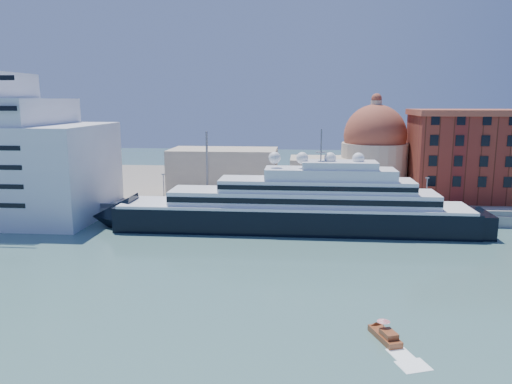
# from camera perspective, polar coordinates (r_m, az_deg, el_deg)

# --- Properties ---
(ground) EXTENTS (400.00, 400.00, 0.00)m
(ground) POSITION_cam_1_polar(r_m,az_deg,el_deg) (86.06, 3.64, -8.30)
(ground) COLOR #335857
(ground) RESTS_ON ground
(quay) EXTENTS (180.00, 10.00, 2.50)m
(quay) POSITION_cam_1_polar(r_m,az_deg,el_deg) (118.46, 4.13, -2.43)
(quay) COLOR gray
(quay) RESTS_ON ground
(land) EXTENTS (260.00, 72.00, 2.00)m
(land) POSITION_cam_1_polar(r_m,az_deg,el_deg) (158.73, 4.44, 0.79)
(land) COLOR slate
(land) RESTS_ON ground
(quay_fence) EXTENTS (180.00, 0.10, 1.20)m
(quay_fence) POSITION_cam_1_polar(r_m,az_deg,el_deg) (113.66, 4.09, -2.02)
(quay_fence) COLOR slate
(quay_fence) RESTS_ON quay
(superyacht) EXTENTS (85.13, 11.80, 25.44)m
(superyacht) POSITION_cam_1_polar(r_m,az_deg,el_deg) (107.10, 2.93, -2.08)
(superyacht) COLOR black
(superyacht) RESTS_ON ground
(service_barge) EXTENTS (12.25, 4.35, 2.73)m
(service_barge) POSITION_cam_1_polar(r_m,az_deg,el_deg) (119.52, -22.53, -3.33)
(service_barge) COLOR white
(service_barge) RESTS_ON ground
(water_taxi) EXTENTS (3.44, 5.58, 2.51)m
(water_taxi) POSITION_cam_1_polar(r_m,az_deg,el_deg) (62.56, 14.58, -15.53)
(water_taxi) COLOR brown
(water_taxi) RESTS_ON ground
(warehouse) EXTENTS (43.00, 19.00, 23.25)m
(warehouse) POSITION_cam_1_polar(r_m,az_deg,el_deg) (143.17, 25.70, 3.89)
(warehouse) COLOR maroon
(warehouse) RESTS_ON land
(church) EXTENTS (66.00, 18.00, 25.50)m
(church) POSITION_cam_1_polar(r_m,az_deg,el_deg) (140.24, 7.00, 3.55)
(church) COLOR beige
(church) RESTS_ON land
(lamp_posts) EXTENTS (120.80, 2.40, 18.00)m
(lamp_posts) POSITION_cam_1_polar(r_m,az_deg,el_deg) (116.05, -2.10, 1.64)
(lamp_posts) COLOR slate
(lamp_posts) RESTS_ON quay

